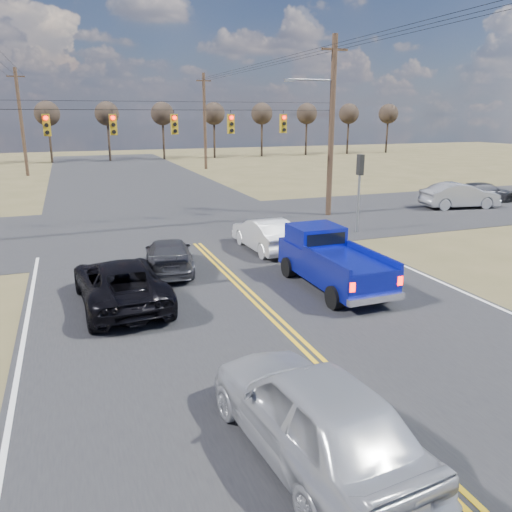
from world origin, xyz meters
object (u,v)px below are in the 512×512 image
object	(u,v)px
pickup_truck	(331,261)
cross_car_east_near	(460,196)
dgrey_car_queue	(169,255)
white_car_queue	(265,234)
silver_suv	(313,412)
black_suv	(120,282)
cross_car_east_far	(484,192)

from	to	relation	value
pickup_truck	cross_car_east_near	xyz separation A→B (m)	(15.08, 10.58, -0.14)
dgrey_car_queue	white_car_queue	bearing A→B (deg)	-152.79
silver_suv	white_car_queue	xyz separation A→B (m)	(4.29, 13.14, -0.15)
dgrey_car_queue	cross_car_east_near	distance (m)	21.07
silver_suv	cross_car_east_near	bearing A→B (deg)	-142.60
silver_suv	cross_car_east_near	world-z (taller)	silver_suv
black_suv	white_car_queue	bearing A→B (deg)	-149.48
dgrey_car_queue	cross_car_east_far	xyz separation A→B (m)	(23.14, 8.04, 0.04)
silver_suv	dgrey_car_queue	distance (m)	11.60
pickup_truck	black_suv	size ratio (longest dim) A/B	0.98
white_car_queue	cross_car_east_near	distance (m)	16.27
pickup_truck	cross_car_east_far	bearing A→B (deg)	32.41
cross_car_east_near	cross_car_east_far	distance (m)	3.43
white_car_queue	cross_car_east_near	bearing A→B (deg)	-163.47
white_car_queue	cross_car_east_far	xyz separation A→B (m)	(18.60, 6.49, -0.06)
silver_suv	white_car_queue	distance (m)	13.83
silver_suv	dgrey_car_queue	size ratio (longest dim) A/B	1.19
dgrey_car_queue	cross_car_east_far	bearing A→B (deg)	-152.49
black_suv	white_car_queue	distance (m)	8.04
white_car_queue	cross_car_east_near	size ratio (longest dim) A/B	0.89
silver_suv	black_suv	size ratio (longest dim) A/B	0.96
silver_suv	black_suv	distance (m)	8.93
pickup_truck	cross_car_east_near	bearing A→B (deg)	34.53
pickup_truck	white_car_queue	size ratio (longest dim) A/B	1.19
black_suv	cross_car_east_far	xyz separation A→B (m)	(25.24, 11.02, -0.08)
black_suv	pickup_truck	bearing A→B (deg)	169.54
silver_suv	cross_car_east_far	world-z (taller)	silver_suv
silver_suv	cross_car_east_near	distance (m)	26.94
pickup_truck	white_car_queue	xyz separation A→B (m)	(-0.33, 5.35, -0.23)
cross_car_east_near	cross_car_east_far	size ratio (longest dim) A/B	1.07
cross_car_east_near	white_car_queue	bearing A→B (deg)	118.36
silver_suv	black_suv	bearing A→B (deg)	-80.36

